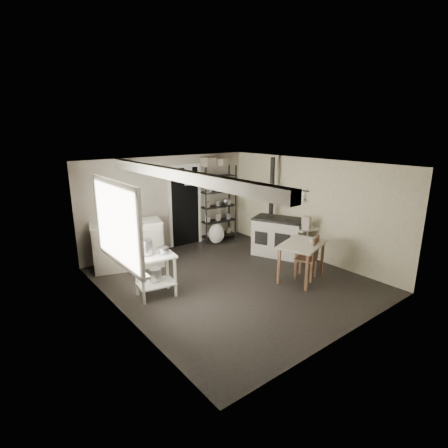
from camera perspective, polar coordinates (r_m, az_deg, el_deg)
floor at (r=7.08m, az=1.52°, el=-9.13°), size 5.00×5.00×0.00m
ceiling at (r=6.48m, az=1.66°, el=9.73°), size 5.00×5.00×0.00m
wall_back at (r=8.70m, az=-9.00°, el=3.34°), size 4.50×0.02×2.30m
wall_front at (r=5.12m, az=19.85°, el=-6.00°), size 4.50×0.02×2.30m
wall_left at (r=5.59m, az=-16.51°, el=-3.93°), size 0.02×5.00×2.30m
wall_right at (r=8.27m, az=13.69°, el=2.45°), size 0.02×5.00×2.30m
window at (r=5.68m, az=-17.26°, el=0.02°), size 0.12×1.76×1.28m
doorway at (r=8.93m, az=-6.35°, el=2.76°), size 0.96×0.10×2.08m
ceiling_beam at (r=5.80m, az=-7.59°, el=7.95°), size 0.18×5.00×0.18m
wallpaper_panel at (r=8.26m, az=13.65°, el=2.44°), size 0.01×5.00×2.30m
utensil_rail at (r=8.52m, az=10.45°, el=5.76°), size 0.06×1.20×0.44m
prep_table at (r=6.41m, az=-11.06°, el=-8.22°), size 0.75×0.58×0.78m
stockpot at (r=6.26m, az=-12.66°, el=-3.61°), size 0.32×0.32×0.26m
saucepan at (r=6.30m, az=-9.82°, el=-4.19°), size 0.19×0.19×0.10m
bucket at (r=6.48m, az=-11.14°, el=-8.13°), size 0.27×0.27×0.23m
base_cabinets at (r=7.86m, az=-15.43°, el=-3.56°), size 1.65×1.06×1.01m
mixing_bowl at (r=7.70m, az=-14.44°, el=-0.03°), size 0.34×0.34×0.07m
counter_cup at (r=7.49m, az=-18.19°, el=-0.67°), size 0.13×0.13×0.09m
shelf_rack at (r=9.32m, az=-0.98°, el=3.06°), size 0.98×0.47×2.00m
shelf_jar at (r=9.12m, az=-2.39°, el=5.43°), size 0.09×0.09×0.18m
storage_box_a at (r=9.05m, az=-2.56°, el=9.48°), size 0.34×0.31×0.22m
storage_box_b at (r=9.26m, az=-0.29°, el=9.51°), size 0.33×0.32×0.18m
stove at (r=8.38m, az=8.82°, el=-2.15°), size 1.06×1.31×0.90m
stovepipe at (r=8.55m, az=7.83°, el=6.17°), size 0.15×0.15×1.53m
side_ledge at (r=8.10m, az=13.21°, el=-3.06°), size 0.55×0.37×0.78m
oats_box at (r=7.87m, az=13.36°, el=0.78°), size 0.14×0.21×0.29m
work_table at (r=7.13m, az=12.48°, el=-6.00°), size 1.17×0.98×0.76m
table_cup at (r=7.12m, az=14.05°, el=-2.50°), size 0.10×0.10×0.09m
chair at (r=7.18m, az=13.29°, el=-5.03°), size 0.49×0.50×0.90m
flour_sack at (r=9.16m, az=-1.23°, el=-1.75°), size 0.46×0.39×0.53m
floor_crock at (r=8.15m, az=10.95°, el=-5.46°), size 0.17×0.17×0.16m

